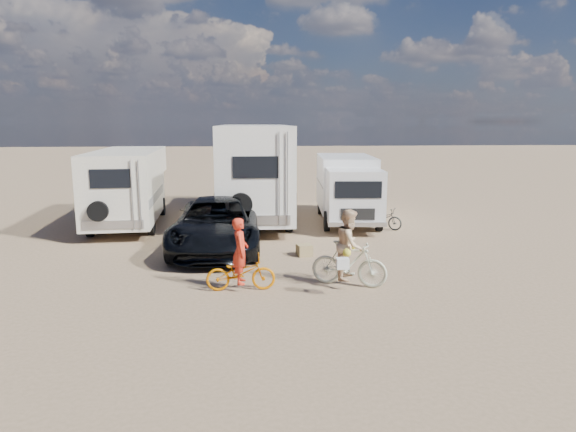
{
  "coord_description": "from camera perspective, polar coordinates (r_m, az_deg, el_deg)",
  "views": [
    {
      "loc": [
        -0.4,
        -12.81,
        3.96
      ],
      "look_at": [
        0.63,
        1.24,
        1.3
      ],
      "focal_mm": 31.28,
      "sensor_mm": 36.0,
      "label": 1
    }
  ],
  "objects": [
    {
      "name": "dark_suv",
      "position": [
        15.86,
        -8.0,
        -0.91
      ],
      "size": [
        2.78,
        5.81,
        1.6
      ],
      "primitive_type": "imported",
      "rotation": [
        0.0,
        0.0,
        -0.02
      ],
      "color": "black",
      "rests_on": "ground"
    },
    {
      "name": "cooler",
      "position": [
        15.26,
        -12.38,
        -3.65
      ],
      "size": [
        0.69,
        0.55,
        0.5
      ],
      "primitive_type": "cube",
      "rotation": [
        0.0,
        0.0,
        0.17
      ],
      "color": "#294F7E",
      "rests_on": "ground"
    },
    {
      "name": "rv_left",
      "position": [
        20.28,
        -17.7,
        3.04
      ],
      "size": [
        2.75,
        6.57,
        2.88
      ],
      "primitive_type": null,
      "rotation": [
        0.0,
        0.0,
        0.07
      ],
      "color": "beige",
      "rests_on": "ground"
    },
    {
      "name": "rider_woman",
      "position": [
        12.25,
        7.0,
        -4.04
      ],
      "size": [
        0.91,
        1.02,
        1.72
      ],
      "primitive_type": "imported",
      "rotation": [
        0.0,
        0.0,
        1.19
      ],
      "color": "#D5B085",
      "rests_on": "ground"
    },
    {
      "name": "crate",
      "position": [
        15.06,
        1.87,
        -3.89
      ],
      "size": [
        0.5,
        0.5,
        0.34
      ],
      "primitive_type": "cube",
      "rotation": [
        0.0,
        0.0,
        0.2
      ],
      "color": "olive",
      "rests_on": "ground"
    },
    {
      "name": "bike_parked",
      "position": [
        19.06,
        10.66,
        -0.24
      ],
      "size": [
        1.55,
        1.38,
        0.81
      ],
      "primitive_type": "imported",
      "rotation": [
        0.0,
        0.0,
        0.91
      ],
      "color": "#272927",
      "rests_on": "ground"
    },
    {
      "name": "ground",
      "position": [
        13.41,
        -2.31,
        -6.49
      ],
      "size": [
        140.0,
        140.0,
        0.0
      ],
      "primitive_type": "plane",
      "color": "#97795A",
      "rests_on": "ground"
    },
    {
      "name": "bike_woman",
      "position": [
        12.33,
        6.97,
        -5.4
      ],
      "size": [
        1.92,
        1.17,
        1.11
      ],
      "primitive_type": "imported",
      "rotation": [
        0.0,
        0.0,
        1.19
      ],
      "color": "beige",
      "rests_on": "ground"
    },
    {
      "name": "bike_man",
      "position": [
        12.02,
        -5.4,
        -6.44
      ],
      "size": [
        1.64,
        0.6,
        0.86
      ],
      "primitive_type": "imported",
      "rotation": [
        0.0,
        0.0,
        1.59
      ],
      "color": "#CB6B00",
      "rests_on": "ground"
    },
    {
      "name": "box_truck",
      "position": [
        20.05,
        6.8,
        2.95
      ],
      "size": [
        2.51,
        5.89,
        2.58
      ],
      "primitive_type": null,
      "rotation": [
        0.0,
        0.0,
        -0.07
      ],
      "color": "silver",
      "rests_on": "ground"
    },
    {
      "name": "rider_man",
      "position": [
        11.92,
        -5.43,
        -4.79
      ],
      "size": [
        0.39,
        0.58,
        1.57
      ],
      "primitive_type": "imported",
      "rotation": [
        0.0,
        0.0,
        1.59
      ],
      "color": "red",
      "rests_on": "ground"
    },
    {
      "name": "rv_main",
      "position": [
        20.38,
        -3.84,
        4.88
      ],
      "size": [
        2.7,
        8.09,
        3.81
      ],
      "primitive_type": null,
      "rotation": [
        0.0,
        0.0,
        0.0
      ],
      "color": "silver",
      "rests_on": "ground"
    }
  ]
}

